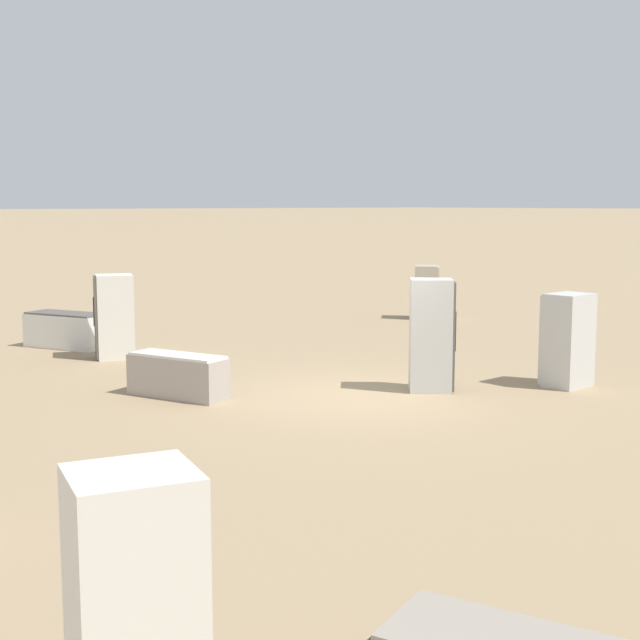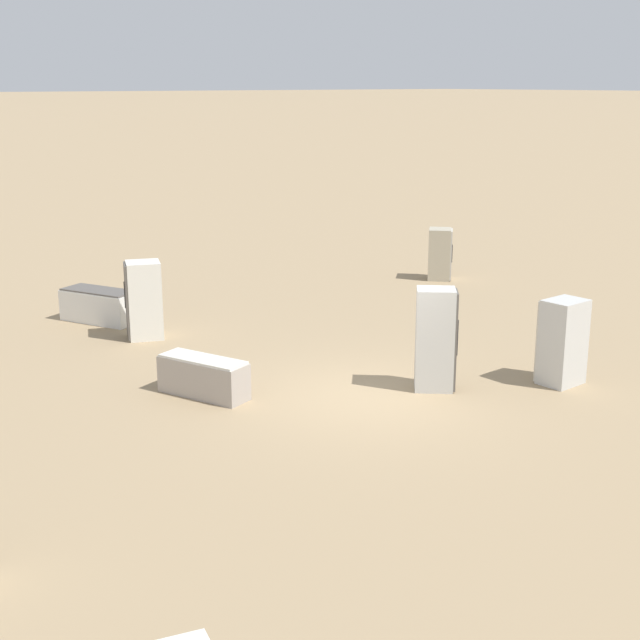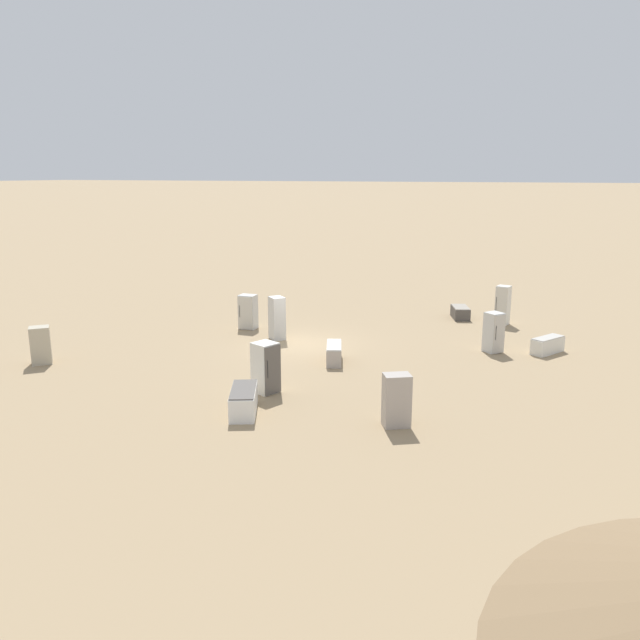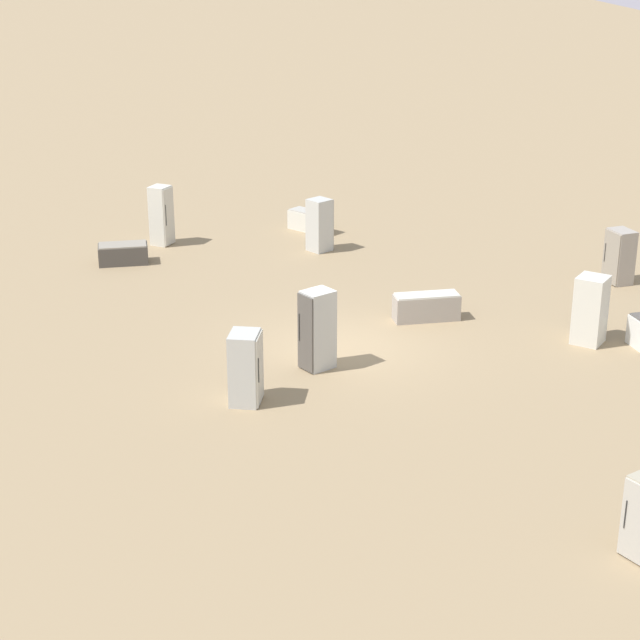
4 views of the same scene
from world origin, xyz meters
name	(u,v)px [view 3 (image 3 of 4)]	position (x,y,z in m)	size (l,w,h in m)	color
ground_plane	(299,344)	(0.00, 0.00, 0.00)	(1000.00, 1000.00, 0.00)	#9E8460
discarded_fridge_0	(41,345)	(-6.32, 8.06, 0.73)	(0.97, 0.97, 1.46)	#B2A88E
discarded_fridge_1	(494,332)	(2.01, -7.85, 0.83)	(0.88, 0.89, 1.66)	silver
discarded_fridge_2	(248,312)	(1.64, 3.40, 0.81)	(0.70, 0.80, 1.62)	silver
discarded_fridge_3	(460,312)	(7.65, -5.50, 0.30)	(1.65, 1.23, 0.61)	#4C4742
discarded_fridge_4	(503,305)	(7.09, -7.61, 0.95)	(0.72, 0.71, 1.90)	silver
discarded_fridge_5	(266,368)	(-5.89, -1.45, 0.86)	(0.92, 0.97, 1.72)	silver
discarded_fridge_6	(396,400)	(-6.98, -6.26, 0.78)	(0.90, 0.95, 1.57)	#A89E93
discarded_fridge_7	(277,318)	(0.45, 1.28, 0.95)	(0.90, 0.91, 1.91)	silver
discarded_fridge_8	(548,345)	(2.69, -9.93, 0.34)	(1.64, 1.29, 0.67)	silver
discarded_fridge_9	(334,353)	(-1.81, -2.31, 0.36)	(1.81, 1.14, 0.71)	#A89E93
discarded_fridge_10	(244,401)	(-7.81, -1.67, 0.38)	(2.01, 1.47, 0.77)	white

